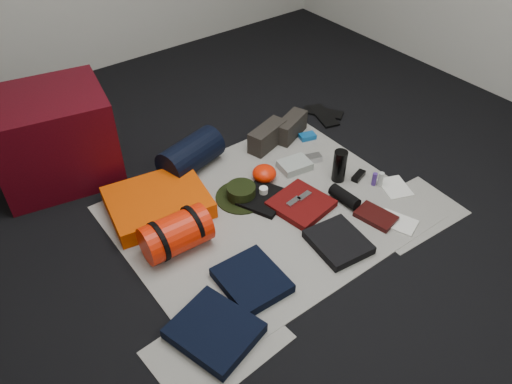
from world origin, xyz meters
TOP-DOWN VIEW (x-y plane):
  - floor at (0.00, 0.00)m, footprint 4.50×4.50m
  - newspaper_mat at (0.00, 0.00)m, footprint 1.60×1.30m
  - newspaper_sheet_front_left at (-0.70, -0.55)m, footprint 0.61×0.44m
  - newspaper_sheet_front_right at (0.65, -0.50)m, footprint 0.60×0.43m
  - red_cabinet at (-0.79, 1.03)m, footprint 0.75×0.66m
  - sleeping_pad at (-0.48, 0.39)m, footprint 0.61×0.53m
  - stuff_sack at (-0.54, 0.06)m, footprint 0.36×0.22m
  - sack_strap_left at (-0.64, 0.06)m, footprint 0.02×0.22m
  - sack_strap_right at (-0.44, 0.06)m, footprint 0.03×0.22m
  - navy_duffel at (-0.12, 0.60)m, footprint 0.45×0.31m
  - boonie_brim at (-0.04, 0.18)m, footprint 0.35×0.35m
  - boonie_crown at (-0.04, 0.18)m, footprint 0.17×0.17m
  - hiking_boot_left at (0.40, 0.51)m, footprint 0.31×0.19m
  - hiking_boot_right at (0.60, 0.50)m, footprint 0.30×0.20m
  - flip_flop_left at (0.99, 0.59)m, footprint 0.25×0.30m
  - flip_flop_right at (0.96, 0.55)m, footprint 0.19×0.32m
  - trousers_navy_a at (-0.68, -0.50)m, footprint 0.40×0.43m
  - trousers_navy_b at (-0.38, -0.37)m, footprint 0.30×0.34m
  - trousers_charcoal at (0.14, -0.44)m, footprint 0.29×0.33m
  - black_tshirt at (0.05, 0.09)m, footprint 0.33×0.32m
  - red_shirt at (0.18, -0.09)m, footprint 0.35×0.35m
  - orange_stuff_sack at (0.17, 0.23)m, footprint 0.17×0.17m
  - first_aid_pouch at (0.39, 0.21)m, footprint 0.21×0.17m
  - water_bottle at (0.53, -0.04)m, footprint 0.10×0.10m
  - speaker at (0.41, -0.21)m, footprint 0.08×0.19m
  - compact_camera at (0.54, 0.20)m, footprint 0.11×0.09m
  - cyan_case at (0.68, 0.41)m, footprint 0.12×0.09m
  - toiletry_purple at (0.67, -0.20)m, footprint 0.04×0.04m
  - toiletry_clear at (0.69, -0.23)m, footprint 0.04×0.04m
  - paperback_book at (0.45, -0.42)m, footprint 0.18×0.24m
  - map_booklet at (0.52, -0.51)m, footprint 0.20×0.24m
  - map_printout at (0.75, -0.30)m, footprint 0.21×0.24m
  - sunglasses at (0.64, -0.10)m, footprint 0.12×0.08m
  - key_cluster at (-0.74, -0.55)m, footprint 0.08×0.08m
  - tape_roll at (0.07, 0.12)m, footprint 0.05×0.05m
  - energy_bar_a at (0.14, -0.07)m, footprint 0.10×0.05m
  - energy_bar_b at (0.22, -0.07)m, footprint 0.10×0.05m

SIDE VIEW (x-z plane):
  - floor at x=0.00m, z-range -0.02..0.00m
  - newspaper_sheet_front_left at x=-0.70m, z-range 0.00..0.00m
  - newspaper_sheet_front_right at x=0.65m, z-range 0.00..0.00m
  - newspaper_mat at x=0.00m, z-range 0.00..0.01m
  - flip_flop_left at x=0.99m, z-range 0.00..0.02m
  - flip_flop_right at x=0.96m, z-range 0.00..0.02m
  - map_printout at x=0.75m, z-range 0.01..0.01m
  - boonie_brim at x=-0.04m, z-range 0.01..0.01m
  - key_cluster at x=-0.74m, z-range 0.01..0.02m
  - map_booklet at x=0.52m, z-range 0.01..0.02m
  - black_tshirt at x=0.05m, z-range 0.01..0.03m
  - sunglasses at x=0.64m, z-range 0.01..0.03m
  - paperback_book at x=0.45m, z-range 0.01..0.04m
  - cyan_case at x=0.68m, z-range 0.01..0.04m
  - red_shirt at x=0.18m, z-range 0.01..0.05m
  - compact_camera at x=0.54m, z-range 0.01..0.05m
  - trousers_charcoal at x=0.14m, z-range 0.01..0.05m
  - first_aid_pouch at x=0.39m, z-range 0.01..0.05m
  - trousers_navy_b at x=-0.38m, z-range 0.01..0.06m
  - trousers_navy_a at x=-0.68m, z-range 0.01..0.06m
  - speaker at x=0.41m, z-range 0.01..0.08m
  - toiletry_purple at x=0.67m, z-range 0.01..0.09m
  - tape_roll at x=0.07m, z-range 0.03..0.07m
  - boonie_crown at x=-0.04m, z-range 0.01..0.09m
  - energy_bar_a at x=0.14m, z-range 0.05..0.06m
  - energy_bar_b at x=0.22m, z-range 0.05..0.06m
  - toiletry_clear at x=0.69m, z-range 0.01..0.10m
  - orange_stuff_sack at x=0.17m, z-range 0.01..0.10m
  - sleeping_pad at x=-0.48m, z-range 0.01..0.10m
  - hiking_boot_right at x=0.60m, z-range 0.01..0.15m
  - hiking_boot_left at x=0.40m, z-range 0.01..0.15m
  - water_bottle at x=0.53m, z-range 0.01..0.21m
  - stuff_sack at x=-0.54m, z-range 0.01..0.21m
  - navy_duffel at x=-0.12m, z-range 0.01..0.22m
  - sack_strap_left at x=-0.64m, z-range 0.01..0.22m
  - sack_strap_right at x=-0.44m, z-range 0.01..0.22m
  - red_cabinet at x=-0.79m, z-range 0.00..0.55m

